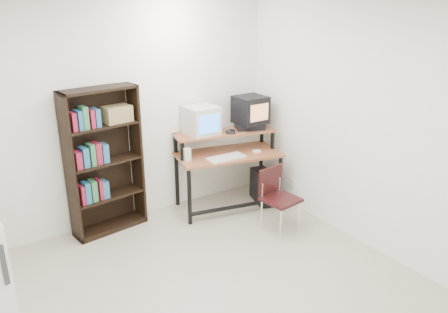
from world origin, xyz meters
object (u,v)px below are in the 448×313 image
crt_monitor (201,121)px  school_chair (277,193)px  pc_tower (263,187)px  bookshelf (103,159)px  computer_desk (227,156)px  crt_tv (250,110)px

crt_monitor → school_chair: crt_monitor is taller
pc_tower → bookshelf: bookshelf is taller
pc_tower → computer_desk: bearing=178.7°
computer_desk → school_chair: size_ratio=1.86×
crt_monitor → pc_tower: size_ratio=0.88×
crt_monitor → crt_tv: crt_tv is taller
pc_tower → school_chair: school_chair is taller
pc_tower → bookshelf: 2.11m
crt_monitor → school_chair: size_ratio=0.53×
school_chair → bookshelf: size_ratio=0.45×
school_chair → bookshelf: bearing=139.1°
crt_monitor → bookshelf: 1.27m
pc_tower → school_chair: bearing=-99.8°
crt_tv → bookshelf: size_ratio=0.23×
bookshelf → crt_monitor: bearing=-11.3°
crt_monitor → school_chair: 1.29m
computer_desk → crt_tv: (0.39, 0.06, 0.53)m
school_chair → crt_monitor: bearing=104.2°
computer_desk → pc_tower: size_ratio=3.09×
computer_desk → crt_monitor: size_ratio=3.52×
pc_tower → bookshelf: (-1.96, 0.42, 0.65)m
crt_monitor → school_chair: bearing=-70.2°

